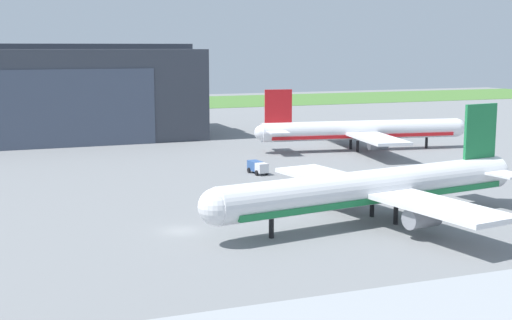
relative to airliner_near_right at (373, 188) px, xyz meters
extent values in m
plane|color=slate|center=(-22.19, 4.18, -4.07)|extent=(440.00, 440.00, 0.00)
cube|color=#497734|center=(-22.19, 182.96, -4.03)|extent=(440.00, 56.00, 0.08)
cylinder|color=white|center=(0.02, 0.00, 0.17)|extent=(41.47, 10.57, 4.13)
sphere|color=white|center=(-20.40, -3.24, 0.17)|extent=(3.96, 3.96, 3.96)
sphere|color=white|center=(20.43, 3.25, 0.17)|extent=(3.22, 3.22, 3.22)
cube|color=#1E7A42|center=(0.02, 0.00, -0.96)|extent=(38.21, 10.09, 0.72)
cube|color=#1E7A42|center=(17.16, 2.73, 5.75)|extent=(5.37, 1.24, 7.02)
cube|color=white|center=(17.49, 5.91, 0.59)|extent=(4.58, 6.29, 0.28)
cube|color=white|center=(18.46, -0.19, 0.59)|extent=(4.58, 6.29, 0.28)
cube|color=white|center=(-0.68, 9.62, -0.34)|extent=(9.19, 17.77, 0.56)
cube|color=white|center=(2.34, -9.36, -0.34)|extent=(9.19, 17.77, 0.56)
cylinder|color=gray|center=(-1.25, 8.16, -1.78)|extent=(4.23, 2.86, 2.27)
cylinder|color=gray|center=(1.34, -8.14, -1.78)|extent=(4.23, 2.86, 2.27)
cylinder|color=black|center=(-13.86, -2.20, -2.98)|extent=(0.56, 0.56, 2.18)
cylinder|color=black|center=(1.31, 2.40, -2.98)|extent=(0.56, 0.56, 2.18)
cylinder|color=black|center=(1.99, -1.88, -2.98)|extent=(0.56, 0.56, 2.18)
cylinder|color=silver|center=(27.89, 51.98, 0.04)|extent=(41.37, 9.76, 3.77)
sphere|color=silver|center=(48.30, 48.96, 0.04)|extent=(3.61, 3.61, 3.61)
sphere|color=silver|center=(7.48, 54.99, 0.04)|extent=(2.94, 2.94, 2.94)
cube|color=red|center=(27.89, 51.98, -1.00)|extent=(38.11, 9.31, 0.66)
cube|color=red|center=(10.75, 54.51, 5.12)|extent=(5.37, 1.18, 6.40)
cube|color=silver|center=(9.52, 51.83, 0.41)|extent=(4.44, 5.76, 0.28)
cube|color=silver|center=(10.35, 57.44, 0.41)|extent=(4.44, 5.76, 0.28)
cube|color=silver|center=(25.66, 42.53, -0.43)|extent=(9.06, 18.05, 0.56)
cube|color=silver|center=(28.49, 61.66, -0.43)|extent=(9.06, 18.05, 0.56)
cylinder|color=gray|center=(26.66, 43.78, -1.77)|extent=(3.84, 2.57, 2.07)
cylinder|color=gray|center=(29.08, 60.18, -1.77)|extent=(3.84, 2.57, 2.07)
cylinder|color=black|center=(41.77, 49.92, -2.96)|extent=(0.56, 0.56, 2.23)
cylinder|color=black|center=(25.97, 50.26, -2.96)|extent=(0.56, 0.56, 2.23)
cylinder|color=black|center=(26.55, 54.17, -2.96)|extent=(0.56, 0.56, 2.23)
cube|color=silver|center=(-1.02, 33.35, -2.89)|extent=(1.80, 1.99, 1.51)
cube|color=#335693|center=(-1.25, 35.69, -2.86)|extent=(1.90, 3.02, 1.56)
cylinder|color=black|center=(-1.92, 33.28, -3.64)|extent=(0.34, 0.88, 0.86)
cylinder|color=black|center=(-0.12, 33.46, -3.64)|extent=(0.34, 0.88, 0.86)
cylinder|color=black|center=(-2.20, 36.10, -3.64)|extent=(0.34, 0.88, 0.86)
cylinder|color=black|center=(-0.40, 36.27, -3.64)|extent=(0.34, 0.88, 0.86)
camera|label=1|loc=(-42.01, -70.87, 16.47)|focal=49.44mm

